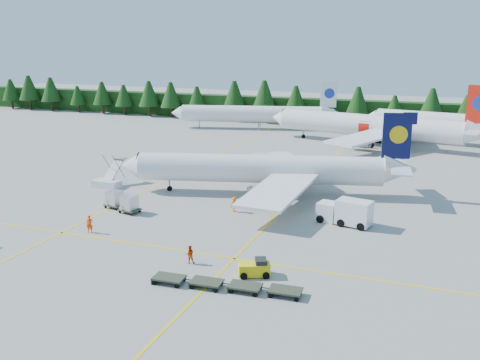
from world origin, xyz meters
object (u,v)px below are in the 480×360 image
(airliner_navy, at_px, (254,169))
(service_truck, at_px, (344,212))
(airstairs, at_px, (108,182))
(baggage_tug, at_px, (255,268))
(airliner_red, at_px, (364,126))

(airliner_navy, height_order, service_truck, airliner_navy)
(airstairs, bearing_deg, baggage_tug, -33.93)
(airliner_navy, distance_m, airliner_red, 41.86)
(airliner_navy, height_order, airstairs, airliner_navy)
(airliner_red, distance_m, service_truck, 49.46)
(service_truck, height_order, baggage_tug, service_truck)
(service_truck, bearing_deg, baggage_tug, -94.70)
(airliner_red, height_order, airstairs, airliner_red)
(airliner_red, height_order, baggage_tug, airliner_red)
(airstairs, xyz_separation_m, baggage_tug, (29.22, -20.46, -0.05))
(airliner_red, xyz_separation_m, airstairs, (-29.10, -45.19, -3.02))
(airstairs, relative_size, service_truck, 0.84)
(airliner_red, xyz_separation_m, service_truck, (5.01, -49.15, -2.34))
(airliner_red, xyz_separation_m, baggage_tug, (0.12, -65.65, -3.07))
(airliner_red, bearing_deg, baggage_tug, -77.71)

